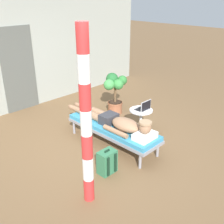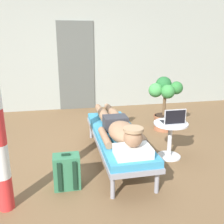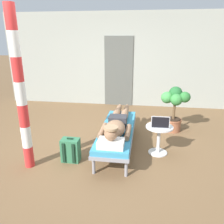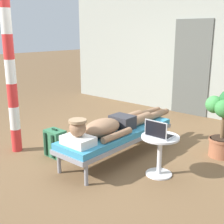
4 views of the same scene
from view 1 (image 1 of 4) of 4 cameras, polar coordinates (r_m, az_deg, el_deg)
The scene contains 10 objects.
ground_plane at distance 5.28m, azimuth -2.53°, elevation -7.29°, with size 40.00×40.00×0.00m, color brown.
house_wall_back at distance 7.14m, azimuth -17.57°, elevation 11.68°, with size 7.60×0.20×2.70m, color #999E93.
house_door_panel at distance 6.97m, azimuth -19.10°, elevation 8.41°, with size 0.84×0.03×2.04m, color #545651.
lounge_chair at distance 5.19m, azimuth 0.14°, elevation -3.45°, with size 0.60×1.97×0.42m.
person_reclining at distance 5.05m, azimuth 0.96°, elevation -2.07°, with size 0.53×2.17×0.33m.
side_table at distance 5.66m, azimuth 6.10°, elevation -1.07°, with size 0.48×0.48×0.52m.
laptop at distance 5.54m, azimuth 6.62°, elevation 0.90°, with size 0.31×0.24×0.23m.
backpack at distance 4.49m, azimuth -1.09°, elevation -10.51°, with size 0.30×0.26×0.42m.
potted_plant at distance 6.51m, azimuth 0.58°, elevation 4.52°, with size 0.60×0.47×0.99m.
porch_post at distance 3.44m, azimuth -5.48°, elevation -2.23°, with size 0.15×0.15×2.45m.
Camera 1 is at (-3.07, -3.31, 2.74)m, focal length 43.32 mm.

